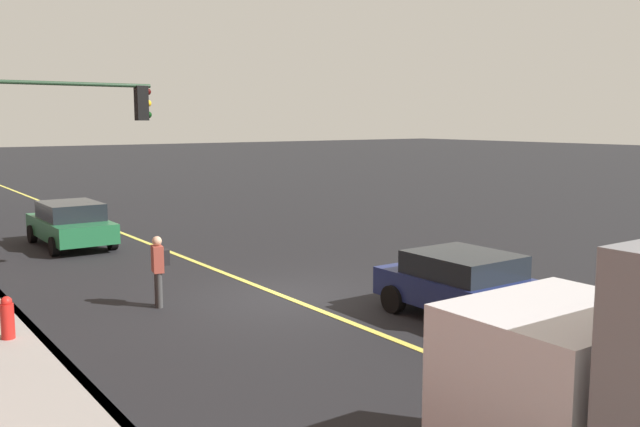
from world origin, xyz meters
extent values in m
plane|color=black|center=(0.00, 0.00, 0.00)|extent=(200.00, 200.00, 0.00)
cube|color=slate|center=(0.00, 5.47, 0.07)|extent=(80.00, 0.16, 0.15)
cube|color=#D8CC4C|center=(0.00, 0.00, 0.01)|extent=(80.00, 0.16, 0.01)
cube|color=#1E6038|center=(9.50, 2.24, 0.61)|extent=(4.29, 1.82, 0.61)
cube|color=black|center=(9.41, 2.24, 1.19)|extent=(2.31, 1.67, 0.54)
cylinder|color=black|center=(10.91, 3.13, 0.30)|extent=(0.60, 0.22, 0.60)
cylinder|color=black|center=(10.91, 1.35, 0.30)|extent=(0.60, 0.22, 0.60)
cylinder|color=black|center=(8.08, 3.13, 0.30)|extent=(0.60, 0.22, 0.60)
cylinder|color=black|center=(8.08, 1.35, 0.30)|extent=(0.60, 0.22, 0.60)
cube|color=navy|center=(-3.77, -2.16, 0.60)|extent=(3.89, 1.93, 0.59)
cube|color=black|center=(-3.58, -2.16, 1.13)|extent=(2.05, 1.78, 0.47)
cylinder|color=black|center=(-5.05, -3.10, 0.30)|extent=(0.60, 0.22, 0.60)
cylinder|color=black|center=(-5.05, -1.21, 0.30)|extent=(0.60, 0.22, 0.60)
cylinder|color=black|center=(-2.48, -3.10, 0.30)|extent=(0.60, 0.22, 0.60)
cylinder|color=black|center=(-2.48, -1.21, 0.30)|extent=(0.60, 0.22, 0.60)
cube|color=silver|center=(-8.91, 2.08, 1.28)|extent=(1.87, 2.26, 1.67)
cylinder|color=#383838|center=(0.76, 2.74, 0.39)|extent=(0.17, 0.17, 0.78)
cylinder|color=#383838|center=(0.97, 2.70, 0.39)|extent=(0.17, 0.17, 0.78)
cube|color=#993F33|center=(0.86, 2.72, 1.08)|extent=(0.41, 0.29, 0.59)
sphere|color=tan|center=(0.86, 2.72, 1.48)|extent=(0.21, 0.21, 0.21)
cube|color=black|center=(0.83, 2.55, 1.11)|extent=(0.29, 0.21, 0.34)
cylinder|color=#1E3823|center=(4.32, 3.60, 4.99)|extent=(0.10, 4.39, 0.10)
cube|color=black|center=(4.32, 1.65, 4.54)|extent=(0.28, 0.30, 0.90)
sphere|color=#360605|center=(4.32, 1.47, 4.84)|extent=(0.18, 0.18, 0.18)
sphere|color=gold|center=(4.32, 1.47, 4.54)|extent=(0.18, 0.18, 0.18)
sphere|color=black|center=(4.32, 1.47, 4.24)|extent=(0.18, 0.18, 0.18)
cylinder|color=red|center=(-0.12, 5.99, 0.40)|extent=(0.24, 0.24, 0.80)
sphere|color=red|center=(-0.12, 5.99, 0.84)|extent=(0.20, 0.20, 0.20)
camera|label=1|loc=(-13.22, 8.29, 4.10)|focal=38.40mm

